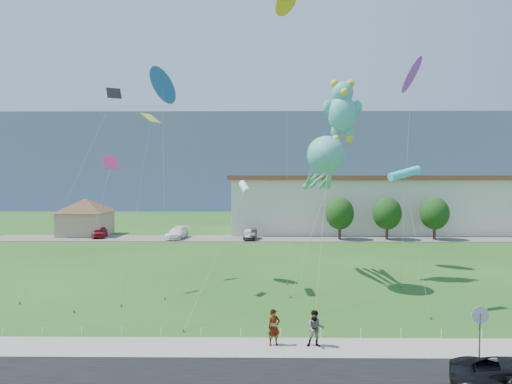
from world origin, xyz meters
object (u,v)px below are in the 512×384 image
at_px(parked_car_red, 100,232).
at_px(parked_car_black, 250,234).
at_px(pedestrian_left, 274,327).
at_px(pedestrian_right, 315,329).
at_px(stop_sign, 480,320).
at_px(teddy_bear_kite, 342,109).
at_px(parked_car_white, 177,233).
at_px(warehouse, 436,203).
at_px(octopus_kite, 324,164).
at_px(pavilion, 86,213).

height_order(parked_car_red, parked_car_black, parked_car_red).
height_order(pedestrian_left, parked_car_black, pedestrian_left).
bearing_deg(pedestrian_right, stop_sign, -7.85).
height_order(parked_car_black, teddy_bear_kite, teddy_bear_kite).
bearing_deg(parked_car_white, parked_car_red, -177.44).
distance_m(warehouse, teddy_bear_kite, 38.47).
bearing_deg(pedestrian_right, pedestrian_left, 179.35).
height_order(pedestrian_left, pedestrian_right, pedestrian_right).
bearing_deg(pedestrian_left, stop_sign, -33.56).
distance_m(parked_car_red, teddy_bear_kite, 38.34).
xyz_separation_m(warehouse, pedestrian_left, (-25.38, -46.48, -3.17)).
height_order(pedestrian_right, teddy_bear_kite, teddy_bear_kite).
height_order(stop_sign, pedestrian_left, stop_sign).
height_order(warehouse, pedestrian_left, warehouse).
distance_m(warehouse, octopus_kite, 40.42).
xyz_separation_m(parked_car_red, parked_car_white, (10.38, -0.86, 0.03)).
relative_size(parked_car_red, parked_car_black, 1.00).
height_order(pedestrian_right, octopus_kite, octopus_kite).
bearing_deg(pedestrian_left, teddy_bear_kite, 45.96).
bearing_deg(teddy_bear_kite, pedestrian_right, -104.45).
xyz_separation_m(warehouse, parked_car_black, (-27.37, -9.86, -3.40)).
bearing_deg(parked_car_white, pedestrian_right, -62.99).
bearing_deg(parked_car_black, parked_car_red, -179.81).
height_order(pavilion, teddy_bear_kite, teddy_bear_kite).
height_order(pavilion, warehouse, warehouse).
bearing_deg(stop_sign, pedestrian_right, 167.44).
xyz_separation_m(parked_car_red, octopus_kite, (25.88, -25.59, 8.26)).
height_order(pedestrian_left, parked_car_white, pedestrian_left).
bearing_deg(parked_car_black, pavilion, 174.74).
bearing_deg(parked_car_white, pavilion, 173.41).
bearing_deg(parked_car_red, teddy_bear_kite, -50.13).
relative_size(pedestrian_left, parked_car_white, 0.34).
distance_m(pedestrian_left, parked_car_red, 43.91).
xyz_separation_m(parked_car_white, octopus_kite, (15.50, -24.73, 8.23)).
bearing_deg(pedestrian_left, parked_car_red, 97.29).
distance_m(pedestrian_right, parked_car_red, 45.06).
height_order(parked_car_white, octopus_kite, octopus_kite).
relative_size(warehouse, pedestrian_left, 35.89).
relative_size(parked_car_red, octopus_kite, 0.32).
xyz_separation_m(stop_sign, pedestrian_right, (-6.93, 1.55, -0.91)).
bearing_deg(teddy_bear_kite, pavilion, 139.69).
bearing_deg(parked_car_white, parked_car_black, 3.56).
height_order(warehouse, parked_car_white, warehouse).
bearing_deg(octopus_kite, stop_sign, -71.19).
relative_size(pavilion, parked_car_black, 2.29).
height_order(stop_sign, parked_car_red, stop_sign).
relative_size(pedestrian_left, octopus_kite, 0.13).
bearing_deg(pedestrian_right, pavilion, 127.88).
bearing_deg(pedestrian_right, warehouse, 68.05).
distance_m(pavilion, pedestrian_left, 47.42).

